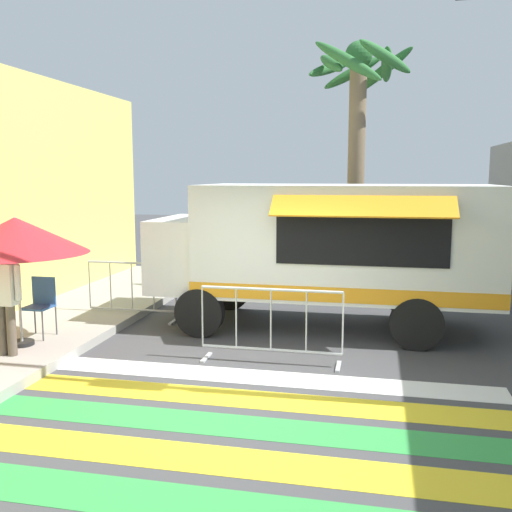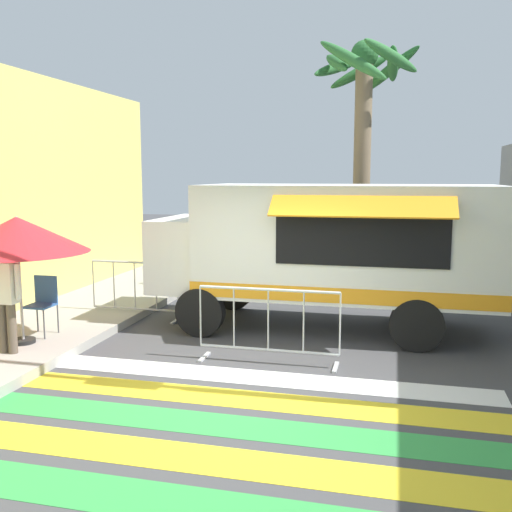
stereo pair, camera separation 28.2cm
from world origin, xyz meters
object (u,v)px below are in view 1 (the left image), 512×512
Objects in this scene: patio_umbrella at (16,236)px; vendor_person at (5,295)px; folding_chair at (41,301)px; food_truck at (319,243)px; barricade_side at (132,292)px; palm_tree at (358,119)px; barricade_front at (271,326)px.

patio_umbrella is 0.92m from vendor_person.
vendor_person is at bearing -106.58° from folding_chair.
vendor_person is at bearing -144.34° from food_truck.
barricade_side is 0.31× the size of palm_tree.
vendor_person reaches higher than barricade_side.
barricade_side is at bearing 71.23° from patio_umbrella.
vendor_person is 2.88m from barricade_side.
food_truck is 2.36m from barricade_front.
palm_tree is at bearing 25.73° from folding_chair.
barricade_front is (3.76, 0.38, -1.26)m from patio_umbrella.
folding_chair is (0.01, 0.54, -1.09)m from patio_umbrella.
barricade_front reaches higher than folding_chair.
patio_umbrella is at bearing -112.75° from folding_chair.
food_truck is at bearing 2.81° from folding_chair.
folding_chair is at bearing 177.63° from barricade_front.
barricade_side is (0.77, 1.75, -0.18)m from folding_chair.
barricade_front is at bearing -32.49° from barricade_side.
food_truck reaches higher than barricade_side.
barricade_front is 6.39m from palm_tree.
barricade_front is at bearing 5.78° from patio_umbrella.
vendor_person is (-4.13, -2.96, -0.49)m from food_truck.
patio_umbrella is at bearing -174.22° from barricade_front.
barricade_front is at bearing 17.72° from vendor_person.
patio_umbrella is 3.98m from barricade_front.
food_truck is 1.04× the size of palm_tree.
patio_umbrella is 1.22m from folding_chair.
food_truck is 3.74× the size of vendor_person.
palm_tree is at bearing 57.79° from vendor_person.
food_truck is at bearing 40.17° from vendor_person.
palm_tree is (0.49, 3.24, 2.42)m from food_truck.
palm_tree is at bearing 79.73° from barricade_front.
folding_chair is 1.06m from vendor_person.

